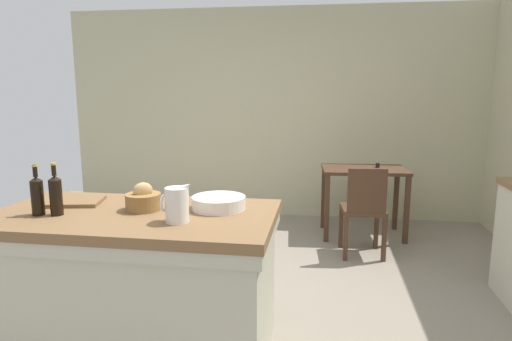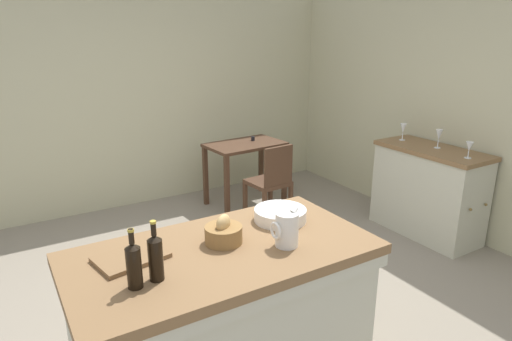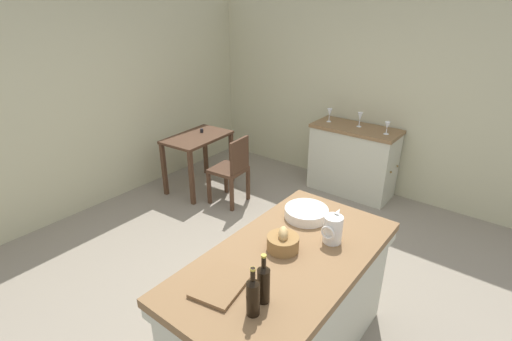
{
  "view_description": "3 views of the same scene",
  "coord_description": "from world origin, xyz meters",
  "px_view_note": "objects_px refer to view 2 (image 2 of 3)",
  "views": [
    {
      "loc": [
        0.62,
        -3.07,
        1.63
      ],
      "look_at": [
        0.11,
        0.3,
        0.99
      ],
      "focal_mm": 31.34,
      "sensor_mm": 36.0,
      "label": 1
    },
    {
      "loc": [
        -1.48,
        -2.62,
        2.05
      ],
      "look_at": [
        0.21,
        0.18,
        1.01
      ],
      "focal_mm": 31.22,
      "sensor_mm": 36.0,
      "label": 2
    },
    {
      "loc": [
        -2.2,
        -1.71,
        2.41
      ],
      "look_at": [
        0.17,
        0.15,
        1.05
      ],
      "focal_mm": 26.43,
      "sensor_mm": 36.0,
      "label": 3
    }
  ],
  "objects_px": {
    "writing_desk": "(245,153)",
    "wine_bottle_amber": "(134,264)",
    "bread_basket": "(224,233)",
    "wine_glass_far_left": "(469,147)",
    "island_table": "(225,312)",
    "wine_bottle_dark": "(156,256)",
    "wooden_chair": "(271,181)",
    "pitcher": "(287,229)",
    "wine_glass_middle": "(403,129)",
    "wine_glass_left": "(439,135)",
    "wash_bowl": "(280,215)",
    "side_cabinet": "(428,191)",
    "cutting_board": "(131,257)"
  },
  "relations": [
    {
      "from": "wash_bowl",
      "to": "cutting_board",
      "type": "height_order",
      "value": "wash_bowl"
    },
    {
      "from": "pitcher",
      "to": "wine_glass_far_left",
      "type": "distance_m",
      "value": 2.45
    },
    {
      "from": "island_table",
      "to": "wine_glass_middle",
      "type": "relative_size",
      "value": 9.44
    },
    {
      "from": "pitcher",
      "to": "wine_glass_left",
      "type": "bearing_deg",
      "value": 20.14
    },
    {
      "from": "side_cabinet",
      "to": "wine_bottle_dark",
      "type": "height_order",
      "value": "wine_bottle_dark"
    },
    {
      "from": "writing_desk",
      "to": "cutting_board",
      "type": "height_order",
      "value": "cutting_board"
    },
    {
      "from": "wine_bottle_amber",
      "to": "wine_glass_middle",
      "type": "height_order",
      "value": "wine_bottle_amber"
    },
    {
      "from": "side_cabinet",
      "to": "wooden_chair",
      "type": "height_order",
      "value": "side_cabinet"
    },
    {
      "from": "writing_desk",
      "to": "wash_bowl",
      "type": "height_order",
      "value": "wash_bowl"
    },
    {
      "from": "island_table",
      "to": "bread_basket",
      "type": "distance_m",
      "value": 0.48
    },
    {
      "from": "side_cabinet",
      "to": "wine_glass_left",
      "type": "height_order",
      "value": "wine_glass_left"
    },
    {
      "from": "wine_bottle_amber",
      "to": "wine_glass_middle",
      "type": "relative_size",
      "value": 1.67
    },
    {
      "from": "side_cabinet",
      "to": "bread_basket",
      "type": "distance_m",
      "value": 2.85
    },
    {
      "from": "wine_bottle_dark",
      "to": "wine_glass_middle",
      "type": "distance_m",
      "value": 3.42
    },
    {
      "from": "writing_desk",
      "to": "wine_bottle_amber",
      "type": "bearing_deg",
      "value": -128.65
    },
    {
      "from": "side_cabinet",
      "to": "bread_basket",
      "type": "height_order",
      "value": "bread_basket"
    },
    {
      "from": "bread_basket",
      "to": "wine_glass_far_left",
      "type": "xyz_separation_m",
      "value": [
        2.68,
        0.31,
        0.07
      ]
    },
    {
      "from": "island_table",
      "to": "wine_glass_middle",
      "type": "height_order",
      "value": "wine_glass_middle"
    },
    {
      "from": "writing_desk",
      "to": "wash_bowl",
      "type": "xyz_separation_m",
      "value": [
        -1.08,
        -2.33,
        0.3
      ]
    },
    {
      "from": "wine_glass_far_left",
      "to": "island_table",
      "type": "bearing_deg",
      "value": -172.25
    },
    {
      "from": "island_table",
      "to": "wine_bottle_dark",
      "type": "height_order",
      "value": "wine_bottle_dark"
    },
    {
      "from": "wash_bowl",
      "to": "wine_glass_far_left",
      "type": "relative_size",
      "value": 2.15
    },
    {
      "from": "island_table",
      "to": "wine_bottle_amber",
      "type": "xyz_separation_m",
      "value": [
        -0.53,
        -0.13,
        0.53
      ]
    },
    {
      "from": "wooden_chair",
      "to": "bread_basket",
      "type": "xyz_separation_m",
      "value": [
        -1.48,
        -1.77,
        0.47
      ]
    },
    {
      "from": "wooden_chair",
      "to": "wine_glass_left",
      "type": "xyz_separation_m",
      "value": [
        1.28,
        -1.08,
        0.57
      ]
    },
    {
      "from": "bread_basket",
      "to": "wine_bottle_amber",
      "type": "bearing_deg",
      "value": -160.92
    },
    {
      "from": "pitcher",
      "to": "cutting_board",
      "type": "relative_size",
      "value": 0.68
    },
    {
      "from": "bread_basket",
      "to": "wine_bottle_dark",
      "type": "distance_m",
      "value": 0.49
    },
    {
      "from": "island_table",
      "to": "wine_glass_far_left",
      "type": "distance_m",
      "value": 2.8
    },
    {
      "from": "writing_desk",
      "to": "pitcher",
      "type": "height_order",
      "value": "pitcher"
    },
    {
      "from": "pitcher",
      "to": "bread_basket",
      "type": "relative_size",
      "value": 1.11
    },
    {
      "from": "island_table",
      "to": "wine_glass_far_left",
      "type": "relative_size",
      "value": 10.97
    },
    {
      "from": "island_table",
      "to": "cutting_board",
      "type": "distance_m",
      "value": 0.65
    },
    {
      "from": "writing_desk",
      "to": "pitcher",
      "type": "bearing_deg",
      "value": -115.27
    },
    {
      "from": "wooden_chair",
      "to": "pitcher",
      "type": "xyz_separation_m",
      "value": [
        -1.19,
        -1.98,
        0.51
      ]
    },
    {
      "from": "wash_bowl",
      "to": "writing_desk",
      "type": "bearing_deg",
      "value": 65.16
    },
    {
      "from": "wash_bowl",
      "to": "cutting_board",
      "type": "xyz_separation_m",
      "value": [
        -0.96,
        -0.01,
        -0.03
      ]
    },
    {
      "from": "bread_basket",
      "to": "cutting_board",
      "type": "relative_size",
      "value": 0.61
    },
    {
      "from": "side_cabinet",
      "to": "pitcher",
      "type": "relative_size",
      "value": 4.74
    },
    {
      "from": "wooden_chair",
      "to": "wine_bottle_amber",
      "type": "xyz_separation_m",
      "value": [
        -2.04,
        -1.97,
        0.53
      ]
    },
    {
      "from": "bread_basket",
      "to": "wine_glass_far_left",
      "type": "distance_m",
      "value": 2.7
    },
    {
      "from": "side_cabinet",
      "to": "writing_desk",
      "type": "relative_size",
      "value": 1.2
    },
    {
      "from": "bread_basket",
      "to": "wine_glass_middle",
      "type": "distance_m",
      "value": 2.93
    },
    {
      "from": "pitcher",
      "to": "wine_bottle_amber",
      "type": "distance_m",
      "value": 0.85
    },
    {
      "from": "writing_desk",
      "to": "wooden_chair",
      "type": "xyz_separation_m",
      "value": [
        -0.05,
        -0.65,
        -0.15
      ]
    },
    {
      "from": "wooden_chair",
      "to": "side_cabinet",
      "type": "bearing_deg",
      "value": -40.58
    },
    {
      "from": "writing_desk",
      "to": "wooden_chair",
      "type": "relative_size",
      "value": 1.05
    },
    {
      "from": "wine_bottle_amber",
      "to": "island_table",
      "type": "bearing_deg",
      "value": 14.1
    },
    {
      "from": "writing_desk",
      "to": "wine_glass_far_left",
      "type": "height_order",
      "value": "wine_glass_far_left"
    },
    {
      "from": "wine_glass_left",
      "to": "island_table",
      "type": "bearing_deg",
      "value": -164.84
    }
  ]
}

